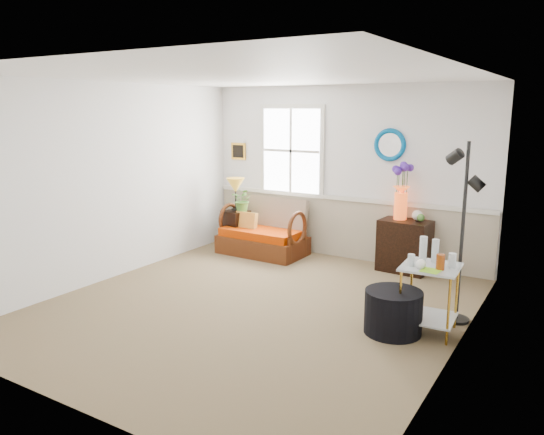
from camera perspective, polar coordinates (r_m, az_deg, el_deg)
The scene contains 19 objects.
floor at distance 6.24m, azimuth -1.97°, elevation -9.56°, with size 4.50×5.00×0.01m, color #786448.
ceiling at distance 5.83m, azimuth -2.15°, elevation 15.02°, with size 4.50×5.00×0.01m, color white.
walls at distance 5.90m, azimuth -2.06°, elevation 2.30°, with size 4.51×5.01×2.60m.
wainscot at distance 8.21m, azimuth 7.55°, elevation -1.16°, with size 4.46×0.02×0.90m, color tan.
chair_rail at distance 8.11m, azimuth 7.61°, elevation 2.06°, with size 4.46×0.04×0.06m, color silver.
window at distance 8.42m, azimuth 2.09°, elevation 7.18°, with size 1.14×0.06×1.44m, color white, non-canonical shape.
picture at distance 8.98m, azimuth -3.61°, elevation 7.12°, with size 0.28×0.03×0.28m, color gold.
mirror at distance 7.77m, azimuth 12.58°, elevation 7.64°, with size 0.47×0.47×0.07m, color #0378A5.
loveseat at distance 8.30m, azimuth -1.03°, elevation -1.03°, with size 1.33×0.75×0.87m, color brown, non-canonical shape.
throw_pillow at distance 8.40m, azimuth -2.80°, elevation -0.66°, with size 0.37×0.09×0.37m, color #BD5B0F, non-canonical shape.
lamp_stand at distance 8.66m, azimuth -3.91°, elevation -1.32°, with size 0.36×0.36×0.63m, color black, non-canonical shape.
table_lamp at distance 8.52m, azimuth -3.93°, elevation 2.47°, with size 0.29×0.29×0.54m, color #B28122, non-canonical shape.
potted_plant at distance 8.49m, azimuth -3.14°, elevation 1.61°, with size 0.34×0.38×0.29m, color #4A8132.
cabinet at distance 7.67m, azimuth 14.07°, elevation -2.98°, with size 0.68×0.44×0.73m, color black, non-canonical shape.
flower_vase at distance 7.58m, azimuth 13.74°, elevation 2.71°, with size 0.23×0.23×0.78m, color #F25017, non-canonical shape.
side_table at distance 5.69m, azimuth 16.50°, elevation -8.42°, with size 0.56×0.56×0.71m, color #B78324, non-canonical shape.
tabletop_items at distance 5.53m, azimuth 16.82°, elevation -3.73°, with size 0.44×0.44×0.27m, color silver, non-canonical shape.
floor_lamp at distance 5.90m, azimuth 19.78°, elevation -1.68°, with size 0.28×0.28×1.93m, color black, non-canonical shape.
ottoman at distance 5.62m, azimuth 12.90°, elevation -9.87°, with size 0.58×0.58×0.45m, color black.
Camera 1 is at (3.20, -4.85, 2.26)m, focal length 35.00 mm.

